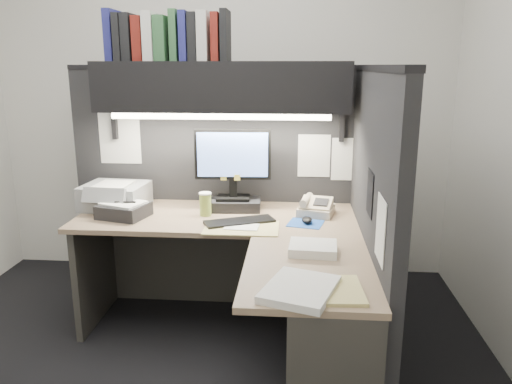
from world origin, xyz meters
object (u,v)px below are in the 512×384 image
at_px(monitor, 233,178).
at_px(coffee_cup, 205,205).
at_px(notebook_stack, 124,210).
at_px(printer, 115,196).
at_px(overhead_shelf, 223,86).
at_px(keyboard, 240,222).
at_px(desk, 263,302).
at_px(telephone, 316,208).

relative_size(monitor, coffee_cup, 3.82).
height_order(coffee_cup, notebook_stack, coffee_cup).
bearing_deg(printer, monitor, 6.24).
distance_m(monitor, printer, 0.78).
bearing_deg(overhead_shelf, keyboard, -68.24).
xyz_separation_m(desk, printer, (-1.00, 0.68, 0.36)).
bearing_deg(monitor, keyboard, -79.33).
relative_size(overhead_shelf, coffee_cup, 11.51).
height_order(telephone, notebook_stack, telephone).
relative_size(keyboard, notebook_stack, 1.49).
xyz_separation_m(overhead_shelf, coffee_cup, (-0.09, -0.20, -0.70)).
bearing_deg(notebook_stack, monitor, 18.68).
bearing_deg(keyboard, desk, -92.06).
height_order(overhead_shelf, keyboard, overhead_shelf).
height_order(desk, keyboard, keyboard).
xyz_separation_m(desk, notebook_stack, (-0.88, 0.48, 0.33)).
distance_m(telephone, notebook_stack, 1.18).
distance_m(overhead_shelf, monitor, 0.57).
bearing_deg(notebook_stack, coffee_cup, 8.45).
distance_m(overhead_shelf, printer, 0.99).
bearing_deg(keyboard, overhead_shelf, 87.89).
distance_m(telephone, coffee_cup, 0.68).
bearing_deg(monitor, desk, -74.65).
height_order(monitor, telephone, monitor).
height_order(telephone, printer, printer).
relative_size(keyboard, telephone, 1.90).
height_order(overhead_shelf, printer, overhead_shelf).
relative_size(keyboard, coffee_cup, 3.03).
bearing_deg(keyboard, printer, 138.19).
xyz_separation_m(coffee_cup, notebook_stack, (-0.49, -0.07, -0.03)).
bearing_deg(telephone, notebook_stack, -159.80).
relative_size(monitor, notebook_stack, 1.89).
xyz_separation_m(telephone, printer, (-1.29, 0.05, 0.04)).
relative_size(overhead_shelf, keyboard, 3.81).
height_order(monitor, printer, monitor).
bearing_deg(keyboard, monitor, 80.13).
relative_size(desk, monitor, 3.30).
relative_size(overhead_shelf, telephone, 7.21).
relative_size(monitor, keyboard, 1.26).
bearing_deg(coffee_cup, printer, 168.26).
relative_size(coffee_cup, notebook_stack, 0.49).
bearing_deg(monitor, printer, 177.99).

